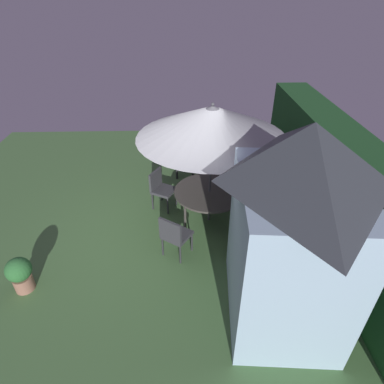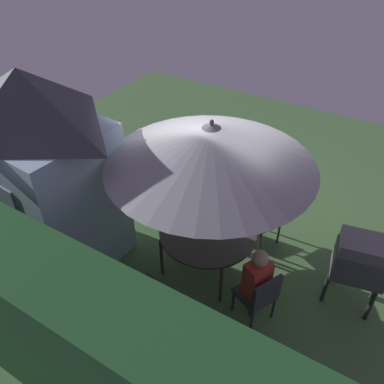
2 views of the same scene
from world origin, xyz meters
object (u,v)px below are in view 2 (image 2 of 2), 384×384
(chair_far_side, at_px, (268,216))
(chair_toward_hedge, at_px, (175,195))
(person_in_red, at_px, (257,277))
(chair_toward_house, at_px, (140,292))
(bbq_grill, at_px, (361,260))
(garden_shed, at_px, (43,170))
(chair_near_shed, at_px, (259,294))
(patio_table, at_px, (208,233))
(potted_plant_by_shed, at_px, (210,133))
(patio_umbrella, at_px, (211,145))

(chair_far_side, xyz_separation_m, chair_toward_hedge, (1.63, 0.34, 0.00))
(chair_far_side, relative_size, person_in_red, 0.71)
(chair_toward_house, bearing_deg, chair_toward_hedge, -69.32)
(bbq_grill, distance_m, person_in_red, 1.47)
(garden_shed, xyz_separation_m, chair_near_shed, (-3.37, -0.40, -1.06))
(chair_toward_hedge, bearing_deg, chair_toward_house, 110.68)
(patio_table, height_order, bbq_grill, bbq_grill)
(bbq_grill, relative_size, potted_plant_by_shed, 1.82)
(chair_toward_hedge, distance_m, potted_plant_by_shed, 2.64)
(chair_toward_house, bearing_deg, bbq_grill, -143.13)
(chair_toward_house, bearing_deg, chair_near_shed, -149.87)
(potted_plant_by_shed, bearing_deg, chair_near_shed, 127.44)
(chair_near_shed, bearing_deg, patio_umbrella, -24.78)
(bbq_grill, xyz_separation_m, potted_plant_by_shed, (3.90, -2.76, -0.48))
(chair_near_shed, relative_size, person_in_red, 0.71)
(patio_table, distance_m, chair_near_shed, 1.21)
(garden_shed, distance_m, chair_near_shed, 3.56)
(garden_shed, distance_m, chair_far_side, 3.61)
(garden_shed, height_order, patio_table, garden_shed)
(garden_shed, distance_m, bbq_grill, 4.67)
(patio_table, height_order, chair_toward_house, chair_toward_house)
(chair_toward_house, height_order, person_in_red, person_in_red)
(patio_table, bearing_deg, chair_toward_hedge, -33.91)
(garden_shed, distance_m, potted_plant_by_shed, 4.37)
(chair_near_shed, bearing_deg, potted_plant_by_shed, -52.56)
(patio_table, bearing_deg, chair_toward_house, 76.86)
(potted_plant_by_shed, relative_size, person_in_red, 0.52)
(bbq_grill, height_order, person_in_red, person_in_red)
(chair_near_shed, height_order, potted_plant_by_shed, chair_near_shed)
(patio_umbrella, distance_m, chair_toward_hedge, 2.16)
(chair_far_side, distance_m, chair_toward_house, 2.52)
(person_in_red, bearing_deg, patio_umbrella, -24.78)
(bbq_grill, xyz_separation_m, chair_toward_house, (2.42, 1.81, -0.33))
(garden_shed, relative_size, person_in_red, 2.46)
(garden_shed, xyz_separation_m, patio_table, (-2.28, -0.91, -0.88))
(bbq_grill, distance_m, potted_plant_by_shed, 4.80)
(chair_near_shed, bearing_deg, chair_far_side, -71.21)
(patio_umbrella, bearing_deg, potted_plant_by_shed, -61.20)
(bbq_grill, relative_size, chair_toward_hedge, 1.33)
(garden_shed, bearing_deg, chair_far_side, -145.36)
(chair_far_side, bearing_deg, person_in_red, 106.56)
(chair_far_side, height_order, chair_toward_house, same)
(garden_shed, height_order, potted_plant_by_shed, garden_shed)
(patio_umbrella, relative_size, chair_toward_hedge, 3.14)
(patio_table, xyz_separation_m, person_in_red, (-1.01, 0.47, 0.08))
(patio_umbrella, relative_size, chair_toward_house, 3.14)
(patio_table, distance_m, potted_plant_by_shed, 3.73)
(patio_umbrella, xyz_separation_m, chair_toward_house, (0.31, 1.31, -1.74))
(chair_far_side, distance_m, chair_toward_hedge, 1.67)
(chair_toward_hedge, height_order, potted_plant_by_shed, chair_toward_hedge)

